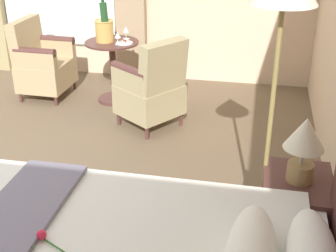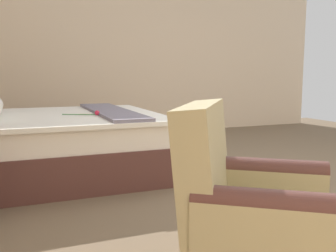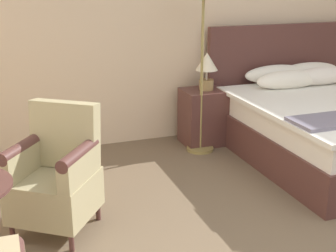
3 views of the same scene
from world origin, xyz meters
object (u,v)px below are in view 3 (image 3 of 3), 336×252
(nightstand, at_px, (205,117))
(armchair_by_window, at_px, (56,176))
(bed, at_px, (334,122))
(bedside_lamp, at_px, (207,66))

(nightstand, relative_size, armchair_by_window, 0.66)
(bed, bearing_deg, nightstand, 144.26)
(armchair_by_window, bearing_deg, bedside_lamp, 36.49)
(nightstand, bearing_deg, bedside_lamp, -180.00)
(bed, height_order, bedside_lamp, bed)
(bedside_lamp, height_order, armchair_by_window, bedside_lamp)
(bedside_lamp, relative_size, armchair_by_window, 0.43)
(bed, relative_size, bedside_lamp, 5.36)
(bed, xyz_separation_m, bedside_lamp, (-1.06, 0.76, 0.49))
(bed, height_order, nightstand, bed)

